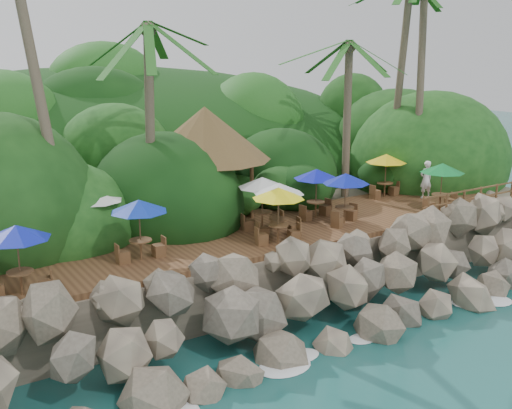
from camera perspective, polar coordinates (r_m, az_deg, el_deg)
ground at (r=20.20m, az=9.45°, el=-12.98°), size 140.00×140.00×0.00m
land_base at (r=32.67m, az=-9.49°, el=-0.37°), size 32.00×25.20×2.10m
jungle_hill at (r=39.75m, az=-13.72°, el=0.47°), size 44.80×28.00×15.40m
seawall at (r=21.09m, az=5.92°, el=-8.20°), size 29.00×4.00×2.30m
terrace at (r=23.81m, az=-0.00°, el=-2.80°), size 26.00×5.00×0.20m
jungle_foliage at (r=32.07m, az=-8.70°, el=-2.56°), size 44.00×16.00×12.00m
foam_line at (r=20.38m, az=8.88°, el=-12.60°), size 25.20×0.80×0.06m
palapa at (r=25.60m, az=-4.76°, el=6.59°), size 5.48×5.48×4.60m
dining_clusters at (r=22.51m, az=-2.62°, el=0.99°), size 21.40×5.12×2.08m
railing at (r=28.37m, az=19.44°, el=0.64°), size 6.10×0.10×1.00m
waiter at (r=30.11m, az=15.50°, el=2.26°), size 0.71×0.53×1.79m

